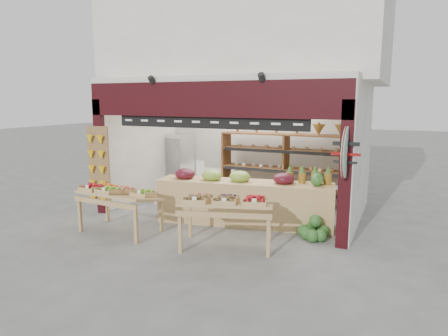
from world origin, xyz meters
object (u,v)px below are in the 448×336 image
at_px(watermelon_pile, 313,231).
at_px(display_table_right, 226,203).
at_px(cardboard_stack, 173,194).
at_px(mid_counter, 244,201).
at_px(back_shelving, 286,154).
at_px(refrigerator, 179,162).
at_px(display_table_left, 117,193).

bearing_deg(watermelon_pile, display_table_right, -141.60).
bearing_deg(cardboard_stack, mid_counter, -20.49).
bearing_deg(display_table_right, back_shelving, 88.38).
xyz_separation_m(back_shelving, refrigerator, (-3.33, 0.28, -0.46)).
xyz_separation_m(back_shelving, mid_counter, (-0.32, -2.08, -0.78)).
bearing_deg(display_table_left, refrigerator, 102.19).
bearing_deg(refrigerator, cardboard_stack, -52.62).
xyz_separation_m(refrigerator, watermelon_pile, (4.58, -2.69, -0.67)).
xyz_separation_m(back_shelving, display_table_right, (-0.10, -3.48, -0.46)).
distance_m(display_table_left, display_table_right, 2.40).
bearing_deg(display_table_left, back_shelving, 54.91).
relative_size(mid_counter, watermelon_pile, 6.29).
height_order(refrigerator, watermelon_pile, refrigerator).
xyz_separation_m(back_shelving, cardboard_stack, (-2.64, -1.21, -1.06)).
height_order(back_shelving, cardboard_stack, back_shelving).
xyz_separation_m(mid_counter, display_table_left, (-2.18, -1.48, 0.27)).
distance_m(back_shelving, display_table_left, 4.38).
distance_m(back_shelving, cardboard_stack, 3.10).
bearing_deg(watermelon_pile, display_table_left, -163.04).
bearing_deg(back_shelving, refrigerator, 175.25).
xyz_separation_m(display_table_right, watermelon_pile, (1.35, 1.07, -0.67)).
xyz_separation_m(refrigerator, display_table_left, (0.83, -3.84, -0.05)).
bearing_deg(cardboard_stack, back_shelving, 24.65).
relative_size(mid_counter, display_table_right, 2.06).
bearing_deg(refrigerator, mid_counter, -25.39).
bearing_deg(mid_counter, watermelon_pile, -12.03).
distance_m(refrigerator, mid_counter, 3.84).
relative_size(refrigerator, display_table_left, 1.02).
height_order(cardboard_stack, display_table_right, display_table_right).
height_order(back_shelving, mid_counter, back_shelving).
height_order(display_table_left, display_table_right, display_table_right).
bearing_deg(back_shelving, watermelon_pile, -62.71).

